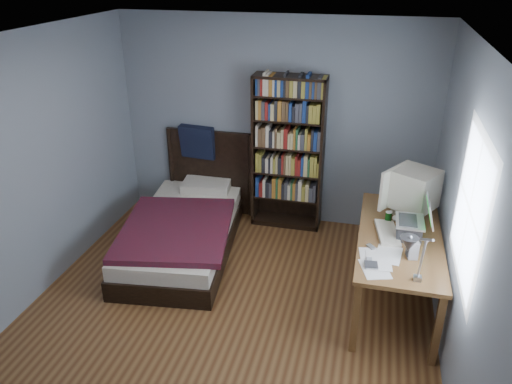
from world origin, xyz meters
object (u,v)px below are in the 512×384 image
soda_can (388,218)px  bed (186,226)px  crt_monitor (411,189)px  bookshelf (288,154)px  desk_lamp (411,248)px  laptop (411,226)px  desk (396,239)px  keyboard (387,233)px  speaker (413,250)px

soda_can → bed: bed is taller
crt_monitor → bookshelf: 1.62m
crt_monitor → desk_lamp: size_ratio=0.92×
laptop → desk: bearing=100.0°
desk_lamp → keyboard: bearing=96.1°
speaker → bookshelf: bearing=118.2°
desk → crt_monitor: bearing=-19.1°
laptop → desk_lamp: (-0.09, -1.08, 0.40)m
desk → desk_lamp: 1.77m
crt_monitor → soda_can: (-0.19, -0.23, -0.22)m
speaker → soda_can: size_ratio=1.43×
crt_monitor → keyboard: (-0.20, -0.46, -0.26)m
desk_lamp → speaker: size_ratio=3.94×
desk_lamp → crt_monitor: bearing=86.9°
soda_can → bookshelf: bookshelf is taller
speaker → soda_can: 0.62m
desk → laptop: laptop is taller
desk_lamp → speaker: (0.09, 0.71, -0.43)m
desk → keyboard: size_ratio=3.68×
keyboard → bed: 2.31m
laptop → bed: bed is taller
laptop → speaker: (0.00, -0.36, -0.03)m
crt_monitor → desk: bearing=160.9°
keyboard → bed: bed is taller
laptop → bookshelf: 1.90m
keyboard → speaker: (0.21, -0.36, 0.07)m
desk → keyboard: bearing=-103.5°
desk → keyboard: 0.60m
desk_lamp → bookshelf: size_ratio=0.34×
desk → crt_monitor: size_ratio=2.87×
desk → soda_can: 0.46m
desk → bed: bearing=180.0°
laptop → speaker: 0.37m
soda_can → keyboard: bearing=-90.8°
laptop → speaker: size_ratio=2.47×
bed → soda_can: bearing=-6.7°
bed → laptop: bearing=-11.4°
desk_lamp → bed: (-2.32, 1.56, -0.99)m
keyboard → bed: size_ratio=0.20×
desk → bookshelf: 1.62m
laptop → keyboard: laptop is taller
speaker → soda_can: bearing=97.4°
bookshelf → bed: size_ratio=0.83×
desk → speaker: bearing=-84.0°
desk_lamp → keyboard: (-0.11, 1.07, -0.50)m
desk → bed: size_ratio=0.75×
desk_lamp → bed: bearing=146.0°
desk → soda_can: soda_can is taller
bed → speaker: bearing=-19.4°
desk → speaker: size_ratio=10.42×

